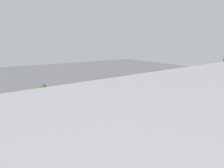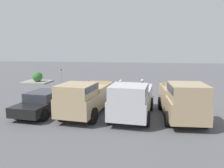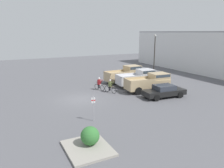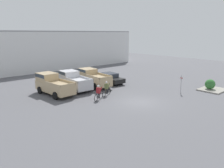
{
  "view_description": "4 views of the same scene",
  "coord_description": "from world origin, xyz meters",
  "views": [
    {
      "loc": [
        13.44,
        24.31,
        7.71
      ],
      "look_at": [
        -0.23,
        3.9,
        1.2
      ],
      "focal_mm": 24.0,
      "sensor_mm": 36.0,
      "label": 1
    },
    {
      "loc": [
        -2.94,
        21.02,
        4.09
      ],
      "look_at": [
        -0.23,
        3.9,
        1.2
      ],
      "focal_mm": 35.0,
      "sensor_mm": 36.0,
      "label": 2
    },
    {
      "loc": [
        21.27,
        -7.08,
        6.97
      ],
      "look_at": [
        -0.23,
        3.9,
        1.2
      ],
      "focal_mm": 35.0,
      "sensor_mm": 36.0,
      "label": 3
    },
    {
      "loc": [
        -16.18,
        -13.4,
        6.72
      ],
      "look_at": [
        -0.23,
        3.9,
        1.2
      ],
      "focal_mm": 35.0,
      "sensor_mm": 36.0,
      "label": 4
    }
  ],
  "objects": [
    {
      "name": "ground_plane",
      "position": [
        0.0,
        0.0,
        0.0
      ],
      "size": [
        80.0,
        80.0,
        0.0
      ],
      "primitive_type": "plane",
      "color": "#56565B"
    },
    {
      "name": "pickup_truck_0",
      "position": [
        -5.0,
        8.51,
        1.17
      ],
      "size": [
        2.39,
        5.36,
        2.27
      ],
      "color": "tan",
      "rests_on": "ground_plane"
    },
    {
      "name": "pickup_truck_1",
      "position": [
        -2.14,
        8.73,
        1.13
      ],
      "size": [
        2.56,
        5.12,
        2.16
      ],
      "color": "silver",
      "rests_on": "ground_plane"
    },
    {
      "name": "pickup_truck_2",
      "position": [
        0.67,
        8.56,
        1.13
      ],
      "size": [
        2.61,
        5.5,
        2.13
      ],
      "color": "tan",
      "rests_on": "ground_plane"
    },
    {
      "name": "sedan_0",
      "position": [
        3.43,
        8.4,
        0.7
      ],
      "size": [
        2.32,
        4.83,
        1.38
      ],
      "color": "black",
      "rests_on": "ground_plane"
    },
    {
      "name": "cyclist_0",
      "position": [
        -0.94,
        4.02,
        0.78
      ],
      "size": [
        1.78,
        0.71,
        1.61
      ],
      "color": "black",
      "rests_on": "ground_plane"
    },
    {
      "name": "cyclist_1",
      "position": [
        -2.62,
        3.36,
        0.79
      ],
      "size": [
        1.61,
        0.67,
        1.6
      ],
      "color": "black",
      "rests_on": "ground_plane"
    },
    {
      "name": "fire_lane_sign",
      "position": [
        6.03,
        -0.95,
        1.25
      ],
      "size": [
        0.09,
        0.3,
        2.06
      ],
      "color": "#9E9EA3",
      "rests_on": "ground_plane"
    },
    {
      "name": "lamppost",
      "position": [
        -8.81,
        16.44,
        3.85
      ],
      "size": [
        0.36,
        0.36,
        6.55
      ],
      "color": "#2D2823",
      "rests_on": "ground_plane"
    },
    {
      "name": "curb_island",
      "position": [
        9.91,
        -2.94,
        0.07
      ],
      "size": [
        3.09,
        2.62,
        0.15
      ],
      "primitive_type": "cube",
      "color": "gray",
      "rests_on": "ground_plane"
    },
    {
      "name": "shrub",
      "position": [
        9.68,
        -2.69,
        0.74
      ],
      "size": [
        1.18,
        1.18,
        1.18
      ],
      "color": "#337033",
      "rests_on": "curb_island"
    }
  ]
}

